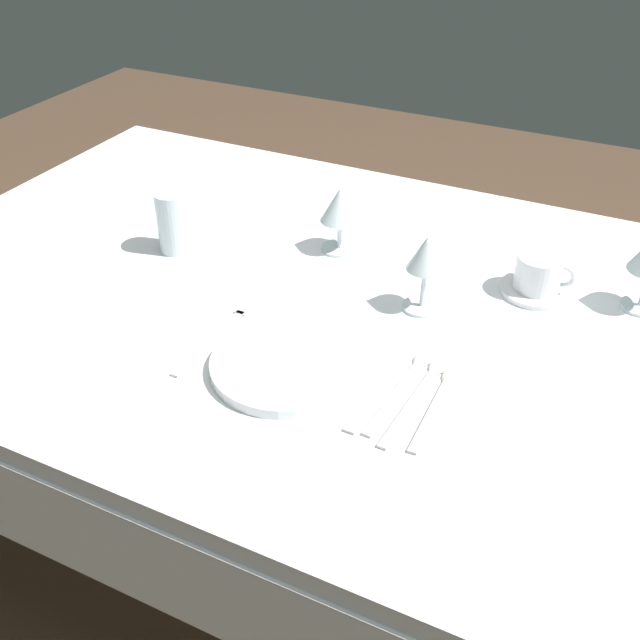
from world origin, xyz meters
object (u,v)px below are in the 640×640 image
spoon_dessert (421,391)px  coffee_cup_left (540,272)px  fork_outer (218,334)px  dinner_knife (379,390)px  dinner_plate (287,365)px  spoon_tea (440,398)px  drink_tumbler (174,222)px  wine_glass_right (426,259)px  wine_glass_centre (340,208)px  spoon_soup (406,382)px

spoon_dessert → coffee_cup_left: coffee_cup_left is taller
fork_outer → dinner_knife: same height
dinner_plate → spoon_dessert: (0.21, 0.04, -0.01)m
dinner_plate → spoon_tea: dinner_plate is taller
drink_tumbler → wine_glass_right: bearing=1.7°
wine_glass_right → spoon_dessert: bearing=-70.4°
dinner_plate → fork_outer: 0.15m
spoon_dessert → dinner_plate: bearing=-169.0°
spoon_tea → wine_glass_centre: wine_glass_centre is taller
coffee_cup_left → drink_tumbler: (-0.68, -0.16, 0.02)m
dinner_plate → drink_tumbler: size_ratio=1.96×
spoon_soup → wine_glass_right: 0.24m
wine_glass_centre → wine_glass_right: 0.25m
spoon_dessert → drink_tumbler: 0.63m
fork_outer → spoon_dessert: size_ratio=1.01×
spoon_tea → wine_glass_centre: bearing=133.3°
dinner_knife → spoon_dessert: 0.06m
dinner_plate → spoon_soup: bearing=15.5°
dinner_plate → spoon_tea: 0.24m
dinner_plate → spoon_dessert: size_ratio=1.05×
dinner_knife → spoon_tea: bearing=14.6°
dinner_plate → coffee_cup_left: coffee_cup_left is taller
spoon_tea → drink_tumbler: size_ratio=1.67×
spoon_soup → spoon_tea: (0.06, -0.01, 0.00)m
spoon_dessert → spoon_soup: bearing=161.6°
spoon_dessert → fork_outer: bearing=-178.4°
fork_outer → wine_glass_centre: wine_glass_centre is taller
spoon_dessert → drink_tumbler: size_ratio=1.86×
wine_glass_right → drink_tumbler: (-0.51, -0.02, -0.04)m
spoon_soup → dinner_plate: bearing=-164.5°
fork_outer → spoon_soup: (0.33, 0.02, -0.00)m
spoon_tea → wine_glass_right: (-0.11, 0.22, 0.10)m
spoon_soup → wine_glass_centre: 0.44m
dinner_plate → spoon_dessert: 0.21m
dinner_knife → wine_glass_centre: wine_glass_centre is taller
fork_outer → spoon_soup: spoon_soup is taller
dinner_plate → dinner_knife: bearing=5.3°
spoon_tea → fork_outer: bearing=-179.0°
spoon_tea → dinner_knife: bearing=-165.4°
wine_glass_centre → spoon_dessert: bearing=-49.3°
coffee_cup_left → wine_glass_centre: (-0.39, -0.01, 0.05)m
wine_glass_centre → wine_glass_right: size_ratio=0.94×
spoon_soup → spoon_dessert: size_ratio=0.97×
dinner_plate → spoon_dessert: bearing=11.0°
coffee_cup_left → dinner_knife: bearing=-111.3°
dinner_knife → spoon_tea: size_ratio=1.09×
dinner_plate → wine_glass_right: 0.30m
coffee_cup_left → fork_outer: bearing=-140.6°
spoon_soup → coffee_cup_left: size_ratio=2.08×
dinner_plate → dinner_knife: size_ratio=1.08×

